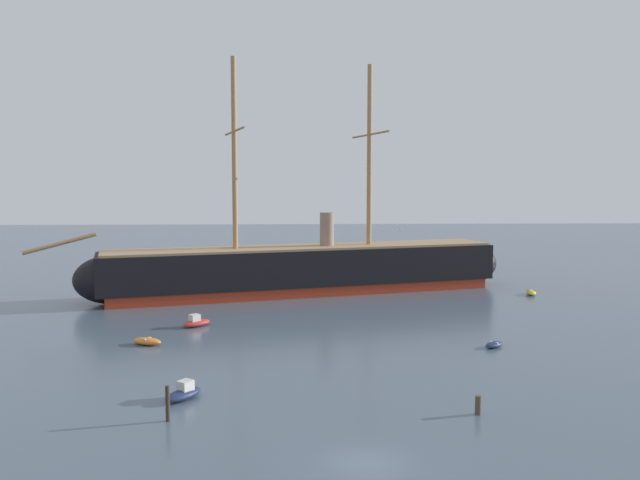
% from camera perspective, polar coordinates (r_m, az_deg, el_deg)
% --- Properties ---
extents(ground_plane, '(400.00, 400.00, 0.00)m').
position_cam_1_polar(ground_plane, '(37.59, 4.18, -19.29)').
color(ground_plane, '#4C5B6B').
extents(tall_ship, '(65.18, 23.28, 32.02)m').
position_cam_1_polar(tall_ship, '(89.25, -1.41, -2.59)').
color(tall_ship, maroon).
rests_on(tall_ship, ground).
extents(motorboat_foreground_left, '(3.02, 3.37, 1.35)m').
position_cam_1_polar(motorboat_foreground_left, '(47.99, -12.11, -13.24)').
color(motorboat_foreground_left, '#1E284C').
rests_on(motorboat_foreground_left, ground).
extents(dinghy_mid_left, '(3.22, 2.27, 0.70)m').
position_cam_1_polar(dinghy_mid_left, '(63.94, -15.20, -8.74)').
color(dinghy_mid_left, orange).
rests_on(dinghy_mid_left, ground).
extents(dinghy_mid_right, '(2.49, 2.30, 0.56)m').
position_cam_1_polar(dinghy_mid_right, '(62.99, 15.30, -9.02)').
color(dinghy_mid_right, '#1E284C').
rests_on(dinghy_mid_right, ground).
extents(motorboat_alongside_bow, '(3.38, 3.16, 1.38)m').
position_cam_1_polar(motorboat_alongside_bow, '(70.49, -11.01, -7.23)').
color(motorboat_alongside_bow, '#B22D28').
rests_on(motorboat_alongside_bow, ground).
extents(dinghy_far_right, '(1.91, 3.14, 0.69)m').
position_cam_1_polar(dinghy_far_right, '(92.90, 18.36, -4.47)').
color(dinghy_far_right, gold).
rests_on(dinghy_far_right, ground).
extents(sailboat_distant_centre, '(5.14, 3.64, 6.52)m').
position_cam_1_polar(sailboat_distant_centre, '(97.55, 0.09, -3.63)').
color(sailboat_distant_centre, '#7FB2D6').
rests_on(sailboat_distant_centre, ground).
extents(mooring_piling_nearest, '(0.40, 0.40, 1.28)m').
position_cam_1_polar(mooring_piling_nearest, '(45.42, 13.96, -14.14)').
color(mooring_piling_nearest, '#4C3D2D').
rests_on(mooring_piling_nearest, ground).
extents(mooring_piling_left_pair, '(0.28, 0.28, 2.37)m').
position_cam_1_polar(mooring_piling_left_pair, '(43.97, -13.47, -14.04)').
color(mooring_piling_left_pair, '#382B1E').
rests_on(mooring_piling_left_pair, ground).
extents(seagull_in_flight, '(0.41, 1.19, 0.13)m').
position_cam_1_polar(seagull_in_flight, '(65.75, 7.15, 0.94)').
color(seagull_in_flight, silver).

